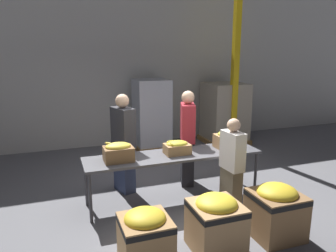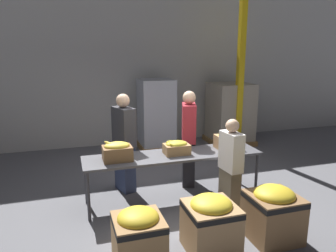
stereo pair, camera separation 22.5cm
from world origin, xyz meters
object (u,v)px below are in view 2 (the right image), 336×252
Objects in this scene: sorting_table at (173,157)px; support_pillar at (240,70)px; banana_box_0 at (117,151)px; pallet_stack_1 at (230,114)px; volunteer_2 at (124,144)px; donation_bin_1 at (211,222)px; donation_bin_2 at (273,211)px; volunteer_1 at (230,168)px; banana_box_1 at (177,147)px; volunteer_0 at (189,139)px; pallet_stack_0 at (156,115)px; donation_bin_0 at (139,236)px; banana_box_2 at (227,140)px.

support_pillar is at bearing 43.42° from sorting_table.
support_pillar is (3.46, 2.42, 1.03)m from banana_box_0.
pallet_stack_1 is at bearing 48.33° from sorting_table.
sorting_table is 1.67× the size of volunteer_2.
sorting_table is 1.82× the size of pallet_stack_1.
support_pillar is at bearing 57.10° from donation_bin_1.
pallet_stack_1 is at bearing 105.27° from volunteer_2.
volunteer_1 is at bearing 105.87° from donation_bin_2.
banana_box_1 is 0.72m from volunteer_0.
volunteer_2 is (-0.71, 0.65, 0.12)m from sorting_table.
donation_bin_2 is 4.52m from pallet_stack_0.
volunteer_0 is 2.37× the size of donation_bin_2.
sorting_table is 3.01m from pallet_stack_0.
donation_bin_1 is (0.93, -0.00, 0.02)m from donation_bin_0.
banana_box_1 is 1.88m from donation_bin_0.
pallet_stack_0 reaches higher than sorting_table.
sorting_table is 7.11× the size of banana_box_1.
banana_box_0 is at bearing -178.31° from sorting_table.
volunteer_1 reaches higher than banana_box_2.
volunteer_2 is 2.62m from pallet_stack_0.
sorting_table is 1.66× the size of pallet_stack_0.
banana_box_1 is 0.56× the size of donation_bin_1.
donation_bin_1 is (-0.68, -0.81, -0.36)m from volunteer_1.
donation_bin_1 is 0.46× the size of pallet_stack_1.
support_pillar is at bearing 34.98° from banana_box_0.
banana_box_2 is (1.94, 0.07, 0.00)m from banana_box_0.
support_pillar is (1.61, 3.90, 1.60)m from donation_bin_2.
pallet_stack_0 is (-0.18, 3.66, 0.13)m from volunteer_1.
banana_box_2 is at bearing 86.89° from donation_bin_2.
donation_bin_2 is (0.86, -1.51, -0.54)m from banana_box_1.
volunteer_0 is 2.18m from donation_bin_2.
pallet_stack_0 is at bearing 164.22° from support_pillar.
volunteer_1 is at bearing -47.77° from banana_box_1.
pallet_stack_1 is at bearing -2.63° from pallet_stack_0.
sorting_table reaches higher than donation_bin_1.
volunteer_0 is at bearing 101.76° from donation_bin_2.
volunteer_1 is 3.67m from pallet_stack_0.
banana_box_1 reaches higher than donation_bin_1.
banana_box_0 is at bearing -37.55° from volunteer_2.
donation_bin_0 is (-0.98, -1.51, -0.56)m from banana_box_1.
pallet_stack_1 is (0.02, 0.48, -1.20)m from support_pillar.
volunteer_1 is at bearing -120.74° from support_pillar.
banana_box_2 is 1.93m from donation_bin_1.
pallet_stack_0 is at bearing 99.54° from banana_box_2.
volunteer_0 is 1.01× the size of volunteer_2.
pallet_stack_1 is at bearing 69.51° from donation_bin_2.
support_pillar is at bearing 149.40° from volunteer_0.
banana_box_0 is 0.72m from volunteer_2.
volunteer_0 is 0.45× the size of support_pillar.
banana_box_1 is 0.95m from banana_box_2.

